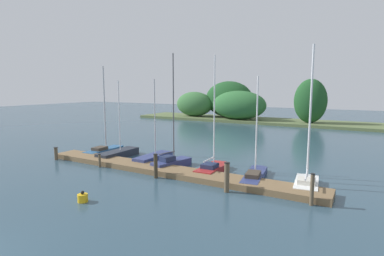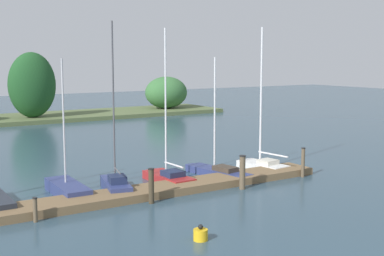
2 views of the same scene
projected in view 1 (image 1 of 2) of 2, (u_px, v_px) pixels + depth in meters
dock_pier at (166, 170)px, 19.42m from camera, size 19.67×1.80×0.35m
far_shore at (257, 106)px, 47.99m from camera, size 49.49×8.03×6.67m
sailboat_0 at (105, 149)px, 25.32m from camera, size 1.29×4.03×7.18m
sailboat_1 at (120, 153)px, 23.86m from camera, size 1.16×4.00×6.01m
sailboat_2 at (155, 157)px, 22.41m from camera, size 1.19×3.71×6.06m
sailboat_3 at (172, 162)px, 20.76m from camera, size 1.68×3.28×7.71m
sailboat_4 at (213, 167)px, 19.60m from camera, size 1.28×3.42×7.50m
sailboat_5 at (255, 175)px, 18.07m from camera, size 1.59×4.39×6.12m
sailboat_6 at (307, 180)px, 16.53m from camera, size 1.51×3.45×7.71m
mooring_piling_0 at (56, 154)px, 22.91m from camera, size 0.29×0.29×0.98m
mooring_piling_1 at (100, 161)px, 20.78m from camera, size 0.19×0.19×0.94m
mooring_piling_2 at (156, 166)px, 18.28m from camera, size 0.27×0.27×1.50m
mooring_piling_3 at (227, 177)px, 15.82m from camera, size 0.31×0.31×1.60m
mooring_piling_4 at (312, 189)px, 14.02m from camera, size 0.21×0.21×1.53m
channel_buoy_1 at (83, 198)px, 14.53m from camera, size 0.49×0.49×0.55m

